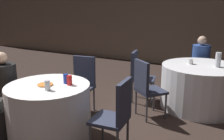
% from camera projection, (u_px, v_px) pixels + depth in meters
% --- Properties ---
extents(wall_back, '(16.00, 0.06, 2.80)m').
position_uv_depth(wall_back, '(174.00, 17.00, 7.09)').
color(wall_back, '#7A6B5B').
rests_on(wall_back, ground_plane).
extents(table_near, '(1.07, 1.07, 0.74)m').
position_uv_depth(table_near, '(50.00, 112.00, 3.26)').
color(table_near, white).
rests_on(table_near, ground_plane).
extents(table_far, '(1.33, 1.33, 0.74)m').
position_uv_depth(table_far, '(200.00, 86.00, 4.29)').
color(table_far, silver).
rests_on(table_far, ground_plane).
extents(chair_near_east, '(0.44, 0.44, 0.92)m').
position_uv_depth(chair_near_east, '(117.00, 112.00, 2.86)').
color(chair_near_east, '#2D3347').
rests_on(chair_near_east, ground_plane).
extents(chair_near_west, '(0.41, 0.41, 0.92)m').
position_uv_depth(chair_near_west, '(0.00, 88.00, 3.67)').
color(chair_near_west, '#2D3347').
rests_on(chair_near_west, ground_plane).
extents(chair_near_north, '(0.45, 0.46, 0.92)m').
position_uv_depth(chair_near_north, '(82.00, 80.00, 4.08)').
color(chair_near_north, '#2D3347').
rests_on(chair_near_north, ground_plane).
extents(chair_far_southwest, '(0.56, 0.56, 0.92)m').
position_uv_depth(chair_far_southwest, '(146.00, 84.00, 3.84)').
color(chair_far_southwest, '#2D3347').
rests_on(chair_far_southwest, ground_plane).
extents(chair_far_west, '(0.48, 0.47, 0.92)m').
position_uv_depth(chair_far_west, '(139.00, 72.00, 4.55)').
color(chair_far_west, '#2D3347').
rests_on(chair_far_west, ground_plane).
extents(chair_far_north, '(0.47, 0.47, 0.92)m').
position_uv_depth(chair_far_north, '(200.00, 63.00, 5.24)').
color(chair_far_north, '#2D3347').
rests_on(chair_far_north, ground_plane).
extents(person_black_shirt, '(0.52, 0.37, 1.09)m').
position_uv_depth(person_black_shirt, '(8.00, 88.00, 3.59)').
color(person_black_shirt, '#282828').
rests_on(person_black_shirt, ground_plane).
extents(person_blue_shirt, '(0.39, 0.51, 1.13)m').
position_uv_depth(person_blue_shirt, '(200.00, 64.00, 5.08)').
color(person_blue_shirt, black).
rests_on(person_blue_shirt, ground_plane).
extents(pizza_plate_near, '(0.21, 0.21, 0.02)m').
position_uv_depth(pizza_plate_near, '(45.00, 85.00, 3.15)').
color(pizza_plate_near, white).
rests_on(pizza_plate_near, table_near).
extents(soda_can_red, '(0.07, 0.07, 0.12)m').
position_uv_depth(soda_can_red, '(70.00, 80.00, 3.15)').
color(soda_can_red, red).
rests_on(soda_can_red, table_near).
extents(soda_can_blue, '(0.07, 0.07, 0.12)m').
position_uv_depth(soda_can_blue, '(66.00, 79.00, 3.22)').
color(soda_can_blue, '#1E38A5').
rests_on(soda_can_blue, table_near).
extents(soda_can_silver, '(0.07, 0.07, 0.12)m').
position_uv_depth(soda_can_silver, '(47.00, 85.00, 2.96)').
color(soda_can_silver, silver).
rests_on(soda_can_silver, table_near).
extents(bottle_far, '(0.09, 0.09, 0.24)m').
position_uv_depth(bottle_far, '(218.00, 60.00, 4.06)').
color(bottle_far, silver).
rests_on(bottle_far, table_far).
extents(cup_far, '(0.08, 0.08, 0.09)m').
position_uv_depth(cup_far, '(191.00, 61.00, 4.29)').
color(cup_far, white).
rests_on(cup_far, table_far).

